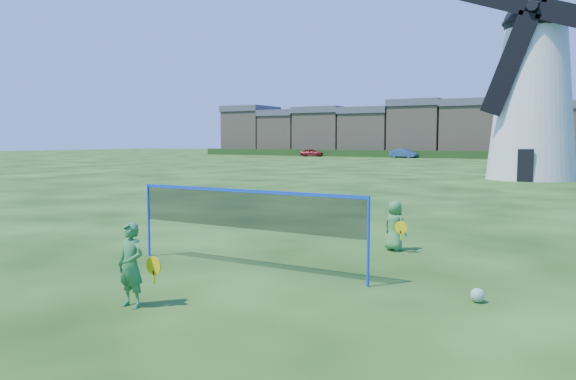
% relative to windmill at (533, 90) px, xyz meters
% --- Properties ---
extents(ground, '(220.00, 220.00, 0.00)m').
position_rel_windmill_xyz_m(ground, '(-1.64, -28.76, -5.59)').
color(ground, black).
rests_on(ground, ground).
extents(windmill, '(12.73, 5.31, 16.62)m').
position_rel_windmill_xyz_m(windmill, '(0.00, 0.00, 0.00)').
color(windmill, white).
rests_on(windmill, ground).
extents(badminton_net, '(5.05, 0.05, 1.55)m').
position_rel_windmill_xyz_m(badminton_net, '(-1.95, -29.01, -4.45)').
color(badminton_net, blue).
rests_on(badminton_net, ground).
extents(player_girl, '(0.65, 0.35, 1.27)m').
position_rel_windmill_xyz_m(player_girl, '(-2.08, -31.82, -4.95)').
color(player_girl, '#327E3F').
rests_on(player_girl, ground).
extents(player_boy, '(0.68, 0.51, 1.12)m').
position_rel_windmill_xyz_m(player_boy, '(-0.07, -25.84, -5.03)').
color(player_boy, '#469146').
rests_on(player_boy, ground).
extents(play_ball, '(0.22, 0.22, 0.22)m').
position_rel_windmill_xyz_m(play_ball, '(2.34, -29.02, -5.48)').
color(play_ball, green).
rests_on(play_ball, ground).
extents(terraced_houses, '(66.33, 8.40, 8.33)m').
position_rel_windmill_xyz_m(terraced_houses, '(-20.77, 43.24, -1.62)').
color(terraced_houses, gray).
rests_on(terraced_houses, ground).
extents(hedge, '(62.00, 0.80, 1.00)m').
position_rel_windmill_xyz_m(hedge, '(-23.64, 37.24, -5.09)').
color(hedge, '#193814').
rests_on(hedge, ground).
extents(car_left, '(3.61, 1.94, 1.17)m').
position_rel_windmill_xyz_m(car_left, '(-33.54, 34.75, -5.00)').
color(car_left, maroon).
rests_on(car_left, ground).
extents(car_right, '(4.00, 1.91, 1.26)m').
position_rel_windmill_xyz_m(car_right, '(-20.03, 36.36, -4.96)').
color(car_right, navy).
rests_on(car_right, ground).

